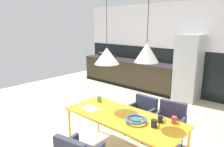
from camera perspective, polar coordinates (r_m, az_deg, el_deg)
name	(u,v)px	position (r m, az deg, el deg)	size (l,w,h in m)	color
ground_plane	(100,123)	(4.60, -3.42, -13.34)	(8.22, 8.22, 0.00)	beige
back_wall_splashback_dark	(166,70)	(6.71, 14.75, 0.99)	(6.32, 0.12, 1.35)	black
back_wall_panel_upper	(169,26)	(6.57, 15.47, 12.56)	(6.32, 0.12, 1.35)	silver
kitchen_counter	(127,73)	(7.11, 4.21, 0.19)	(3.52, 0.63, 0.89)	#342B1C
refrigerator_column	(188,68)	(6.02, 20.24, 1.45)	(0.62, 0.60, 1.81)	#ADAFB2
dining_table	(123,119)	(3.21, 3.12, -12.29)	(1.85, 0.77, 0.72)	gold
armchair_corner_seat	(142,111)	(3.99, 8.35, -10.12)	(0.50, 0.49, 0.74)	#313544
armchair_far_side	(170,119)	(3.73, 15.72, -12.05)	(0.54, 0.53, 0.78)	#313544
fruit_bowl	(136,120)	(3.00, 6.58, -12.51)	(0.31, 0.31, 0.07)	#33607F
open_book	(90,108)	(3.45, -6.07, -9.56)	(0.27, 0.19, 0.02)	white
mug_dark_espresso	(161,119)	(3.05, 13.24, -12.13)	(0.12, 0.07, 0.10)	black
mug_glass_clear	(174,120)	(3.07, 16.81, -12.20)	(0.12, 0.07, 0.10)	#B23D33
mug_short_terracotta	(154,123)	(2.90, 11.56, -13.33)	(0.13, 0.08, 0.11)	black
mug_tall_blue	(99,99)	(3.71, -3.53, -7.00)	(0.12, 0.07, 0.11)	#5B8456
cooking_pot	(102,54)	(7.97, -2.89, 5.37)	(0.23, 0.23, 0.15)	black
bottle_wine_green	(105,54)	(7.57, -1.82, 5.36)	(0.06, 0.06, 0.30)	tan
bottle_spice_small	(115,57)	(7.06, 0.89, 4.65)	(0.06, 0.06, 0.26)	black
pendant_lamp_over_table_near	(107,56)	(3.20, -1.43, 4.90)	(0.38, 0.38, 1.18)	black
pendant_lamp_over_table_far	(147,52)	(2.70, 9.53, 5.74)	(0.31, 0.31, 1.06)	black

